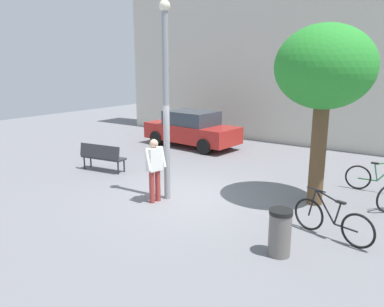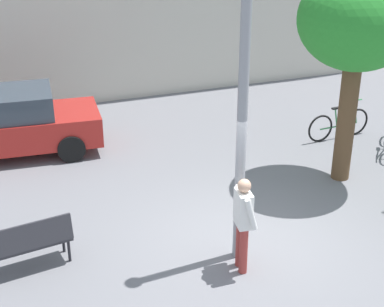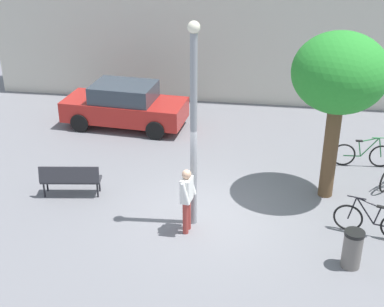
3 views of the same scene
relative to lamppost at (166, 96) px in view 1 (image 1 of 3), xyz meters
The scene contains 10 objects.
ground_plane 2.79m from the lamppost, 55.64° to the left, with size 36.00×36.00×0.00m, color slate.
building_facade 9.71m from the lamppost, 88.27° to the left, with size 18.87×2.00×8.53m, color beige.
lamppost is the anchor object (origin of this frame).
person_by_lamppost 1.82m from the lamppost, 105.05° to the right, with size 0.35×0.62×1.67m.
park_bench 4.18m from the lamppost, 166.59° to the left, with size 1.65×0.69×0.92m.
plaza_tree 3.90m from the lamppost, 29.28° to the left, with size 2.38×2.38×4.47m.
bicycle_green 6.37m from the lamppost, 39.59° to the left, with size 1.81×0.15×0.97m.
bicycle_black 4.88m from the lamppost, ahead, with size 1.76×0.51×0.97m.
parked_car_red 6.88m from the lamppost, 119.49° to the left, with size 4.34×2.11×1.55m.
trash_bin 4.50m from the lamppost, 18.40° to the right, with size 0.44×0.44×0.90m.
Camera 1 is at (5.81, -7.98, 3.54)m, focal length 35.61 mm.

